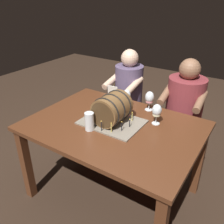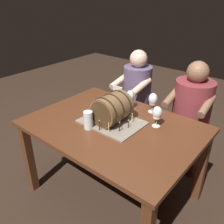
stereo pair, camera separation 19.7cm
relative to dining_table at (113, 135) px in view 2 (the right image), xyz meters
The scene contains 10 objects.
ground_plane 0.66m from the dining_table, ahead, with size 8.00×8.00×0.00m, color #332319.
dining_table is the anchor object (origin of this frame).
barrel_cake 0.22m from the dining_table, 147.11° to the left, with size 0.50×0.37×0.26m.
wine_glass_rose 0.48m from the dining_table, 72.84° to the left, with size 0.08×0.08×0.18m.
wine_glass_red 0.40m from the dining_table, 101.94° to the left, with size 0.07×0.07×0.18m.
wine_glass_white 0.41m from the dining_table, 35.73° to the left, with size 0.08×0.08×0.18m.
beer_pint 0.27m from the dining_table, 123.91° to the right, with size 0.07×0.07×0.15m.
menu_card 0.50m from the dining_table, 123.97° to the left, with size 0.11×0.01×0.16m, color silver.
person_seated_left 0.90m from the dining_table, 111.78° to the left, with size 0.36×0.46×1.18m.
person_seated_right 0.89m from the dining_table, 68.23° to the left, with size 0.42×0.49×1.17m.
Camera 2 is at (1.09, -1.33, 1.76)m, focal length 38.66 mm.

